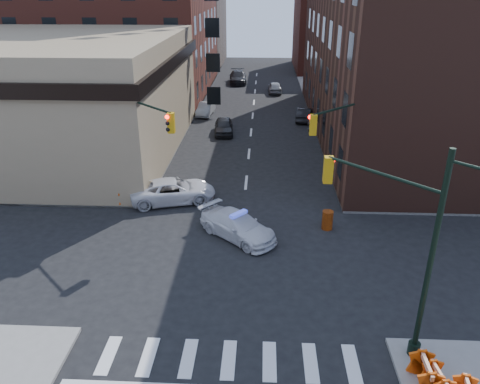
# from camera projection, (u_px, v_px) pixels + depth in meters

# --- Properties ---
(ground) EXTENTS (140.00, 140.00, 0.00)m
(ground) POSITION_uv_depth(u_px,v_px,m) (239.00, 260.00, 23.41)
(ground) COLOR black
(ground) RESTS_ON ground
(sidewalk_nw) EXTENTS (34.00, 54.50, 0.15)m
(sidewalk_nw) POSITION_uv_depth(u_px,v_px,m) (56.00, 102.00, 54.29)
(sidewalk_nw) COLOR gray
(sidewalk_nw) RESTS_ON ground
(sidewalk_ne) EXTENTS (34.00, 54.50, 0.15)m
(sidewalk_ne) POSITION_uv_depth(u_px,v_px,m) (459.00, 107.00, 52.19)
(sidewalk_ne) COLOR gray
(sidewalk_ne) RESTS_ON ground
(bank_building) EXTENTS (22.00, 22.00, 9.00)m
(bank_building) POSITION_uv_depth(u_px,v_px,m) (38.00, 95.00, 37.40)
(bank_building) COLOR #947F61
(bank_building) RESTS_ON ground
(commercial_row_ne) EXTENTS (14.00, 34.00, 14.00)m
(commercial_row_ne) POSITION_uv_depth(u_px,v_px,m) (402.00, 55.00, 40.47)
(commercial_row_ne) COLOR #47261C
(commercial_row_ne) RESTS_ON ground
(filler_nw) EXTENTS (20.00, 18.00, 16.00)m
(filler_nw) POSITION_uv_depth(u_px,v_px,m) (162.00, 14.00, 77.40)
(filler_nw) COLOR brown
(filler_nw) RESTS_ON ground
(filler_ne) EXTENTS (16.00, 16.00, 12.00)m
(filler_ne) POSITION_uv_depth(u_px,v_px,m) (347.00, 30.00, 73.20)
(filler_ne) COLOR maroon
(filler_ne) RESTS_ON ground
(signal_pole_se) EXTENTS (5.40, 5.27, 8.00)m
(signal_pole_se) POSITION_uv_depth(u_px,v_px,m) (403.00, 237.00, 16.22)
(signal_pole_se) COLOR black
(signal_pole_se) RESTS_ON sidewalk_se
(signal_pole_nw) EXTENTS (3.58, 3.67, 8.00)m
(signal_pole_nw) POSITION_uv_depth(u_px,v_px,m) (141.00, 142.00, 26.77)
(signal_pole_nw) COLOR black
(signal_pole_nw) RESTS_ON sidewalk_nw
(signal_pole_ne) EXTENTS (3.67, 3.58, 8.00)m
(signal_pole_ne) POSITION_uv_depth(u_px,v_px,m) (347.00, 146.00, 26.25)
(signal_pole_ne) COLOR black
(signal_pole_ne) RESTS_ON sidewalk_ne
(tree_ne_near) EXTENTS (3.00, 3.00, 4.85)m
(tree_ne_near) POSITION_uv_depth(u_px,v_px,m) (330.00, 87.00, 45.35)
(tree_ne_near) COLOR black
(tree_ne_near) RESTS_ON sidewalk_ne
(tree_ne_far) EXTENTS (3.00, 3.00, 4.85)m
(tree_ne_far) POSITION_uv_depth(u_px,v_px,m) (321.00, 72.00, 52.64)
(tree_ne_far) COLOR black
(tree_ne_far) RESTS_ON sidewalk_ne
(police_car) EXTENTS (4.82, 4.58, 1.37)m
(police_car) POSITION_uv_depth(u_px,v_px,m) (238.00, 226.00, 25.27)
(police_car) COLOR white
(police_car) RESTS_ON ground
(pickup) EXTENTS (5.79, 3.82, 1.48)m
(pickup) POSITION_uv_depth(u_px,v_px,m) (173.00, 191.00, 29.42)
(pickup) COLOR silver
(pickup) RESTS_ON ground
(parked_car_wnear) EXTENTS (1.98, 4.24, 1.41)m
(parked_car_wnear) POSITION_uv_depth(u_px,v_px,m) (224.00, 126.00, 42.84)
(parked_car_wnear) COLOR black
(parked_car_wnear) RESTS_ON ground
(parked_car_wfar) EXTENTS (1.76, 4.02, 1.29)m
(parked_car_wfar) POSITION_uv_depth(u_px,v_px,m) (206.00, 109.00, 48.93)
(parked_car_wfar) COLOR #94989C
(parked_car_wfar) RESTS_ON ground
(parked_car_wdeep) EXTENTS (2.69, 5.78, 1.63)m
(parked_car_wdeep) POSITION_uv_depth(u_px,v_px,m) (238.00, 77.00, 64.60)
(parked_car_wdeep) COLOR black
(parked_car_wdeep) RESTS_ON ground
(parked_car_enear) EXTENTS (1.94, 4.16, 1.32)m
(parked_car_enear) POSITION_uv_depth(u_px,v_px,m) (304.00, 114.00, 46.92)
(parked_car_enear) COLOR black
(parked_car_enear) RESTS_ON ground
(parked_car_efar) EXTENTS (1.85, 4.14, 1.38)m
(parked_car_efar) POSITION_uv_depth(u_px,v_px,m) (275.00, 87.00, 58.93)
(parked_car_efar) COLOR #919499
(parked_car_efar) RESTS_ON ground
(pedestrian_a) EXTENTS (0.74, 0.65, 1.70)m
(pedestrian_a) POSITION_uv_depth(u_px,v_px,m) (80.00, 187.00, 29.31)
(pedestrian_a) COLOR black
(pedestrian_a) RESTS_ON sidewalk_nw
(pedestrian_b) EXTENTS (1.01, 0.83, 1.92)m
(pedestrian_b) POSITION_uv_depth(u_px,v_px,m) (60.00, 171.00, 31.51)
(pedestrian_b) COLOR black
(pedestrian_b) RESTS_ON sidewalk_nw
(pedestrian_c) EXTENTS (1.13, 0.82, 1.78)m
(pedestrian_c) POSITION_uv_depth(u_px,v_px,m) (62.00, 189.00, 28.98)
(pedestrian_c) COLOR black
(pedestrian_c) RESTS_ON sidewalk_nw
(barrel_road) EXTENTS (0.73, 0.73, 1.08)m
(barrel_road) POSITION_uv_depth(u_px,v_px,m) (327.00, 220.00, 26.20)
(barrel_road) COLOR #DE470A
(barrel_road) RESTS_ON ground
(barrel_bank) EXTENTS (0.63, 0.63, 0.88)m
(barrel_bank) POSITION_uv_depth(u_px,v_px,m) (196.00, 192.00, 30.04)
(barrel_bank) COLOR #ED370B
(barrel_bank) RESTS_ON ground
(barricade_se_a) EXTENTS (0.72, 1.22, 0.87)m
(barricade_se_a) POSITION_uv_depth(u_px,v_px,m) (437.00, 381.00, 15.56)
(barricade_se_a) COLOR #BF6209
(barricade_se_a) RESTS_ON sidewalk_se
(barricade_se_b) EXTENTS (0.69, 1.35, 1.01)m
(barricade_se_b) POSITION_uv_depth(u_px,v_px,m) (425.00, 374.00, 15.75)
(barricade_se_b) COLOR #CC4509
(barricade_se_b) RESTS_ON sidewalk_se
(barricade_nw_a) EXTENTS (1.38, 0.89, 0.96)m
(barricade_nw_a) POSITION_uv_depth(u_px,v_px,m) (128.00, 196.00, 28.93)
(barricade_nw_a) COLOR #CA6809
(barricade_nw_a) RESTS_ON sidewalk_nw
(barricade_nw_b) EXTENTS (1.27, 0.69, 0.92)m
(barricade_nw_b) POSITION_uv_depth(u_px,v_px,m) (53.00, 194.00, 29.33)
(barricade_nw_b) COLOR #C05E09
(barricade_nw_b) RESTS_ON sidewalk_nw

